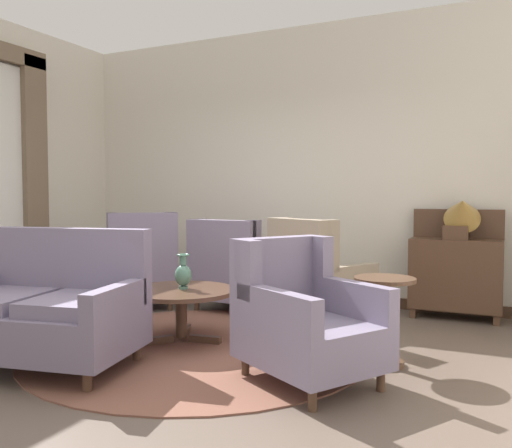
# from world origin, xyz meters

# --- Properties ---
(ground) EXTENTS (8.42, 8.42, 0.00)m
(ground) POSITION_xyz_m (0.00, 0.00, 0.00)
(ground) COLOR brown
(wall_back) EXTENTS (6.17, 0.08, 3.27)m
(wall_back) POSITION_xyz_m (0.00, 2.63, 1.63)
(wall_back) COLOR silver
(wall_back) RESTS_ON ground
(baseboard_back) EXTENTS (6.01, 0.03, 0.12)m
(baseboard_back) POSITION_xyz_m (0.00, 2.58, 0.06)
(baseboard_back) COLOR #4C3323
(baseboard_back) RESTS_ON ground
(area_rug) EXTENTS (2.82, 2.82, 0.01)m
(area_rug) POSITION_xyz_m (0.00, 0.30, 0.01)
(area_rug) COLOR brown
(area_rug) RESTS_ON ground
(coffee_table) EXTENTS (0.94, 0.94, 0.46)m
(coffee_table) POSITION_xyz_m (-0.24, 0.40, 0.38)
(coffee_table) COLOR #4C3323
(coffee_table) RESTS_ON ground
(porcelain_vase) EXTENTS (0.14, 0.14, 0.30)m
(porcelain_vase) POSITION_xyz_m (-0.23, 0.42, 0.59)
(porcelain_vase) COLOR #4C7A66
(porcelain_vase) RESTS_ON coffee_table
(settee) EXTENTS (1.50, 1.08, 1.01)m
(settee) POSITION_xyz_m (-0.77, -0.59, 0.42)
(settee) COLOR slate
(settee) RESTS_ON ground
(armchair_near_sideboard) EXTENTS (1.04, 1.06, 1.04)m
(armchair_near_sideboard) POSITION_xyz_m (0.60, 1.47, 0.44)
(armchair_near_sideboard) COLOR gray
(armchair_near_sideboard) RESTS_ON ground
(armchair_near_window) EXTENTS (1.14, 1.14, 1.08)m
(armchair_near_window) POSITION_xyz_m (-1.45, 1.40, 0.44)
(armchair_near_window) COLOR slate
(armchair_near_window) RESTS_ON ground
(armchair_far_left) EXTENTS (1.14, 1.08, 0.96)m
(armchair_far_left) POSITION_xyz_m (1.04, -0.05, 0.42)
(armchair_far_left) COLOR slate
(armchair_far_left) RESTS_ON ground
(armchair_back_corner) EXTENTS (0.80, 0.84, 1.00)m
(armchair_back_corner) POSITION_xyz_m (-0.45, 1.74, 0.43)
(armchair_back_corner) COLOR slate
(armchair_back_corner) RESTS_ON ground
(side_table) EXTENTS (0.45, 0.45, 0.66)m
(side_table) POSITION_xyz_m (1.47, 0.50, 0.39)
(side_table) COLOR #4C3323
(side_table) RESTS_ON ground
(sideboard) EXTENTS (0.89, 0.36, 1.12)m
(sideboard) POSITION_xyz_m (1.81, 2.34, 0.48)
(sideboard) COLOR #4C3323
(sideboard) RESTS_ON ground
(gramophone) EXTENTS (0.39, 0.50, 0.54)m
(gramophone) POSITION_xyz_m (1.86, 2.24, 1.08)
(gramophone) COLOR #4C3323
(gramophone) RESTS_ON sideboard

